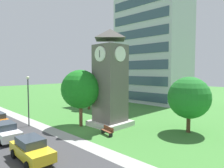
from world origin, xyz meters
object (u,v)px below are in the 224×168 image
object	(u,v)px
tree_near_tower	(89,87)
park_bench	(107,131)
tree_streetside	(189,98)
tree_by_building	(81,89)
parked_car_yellow	(31,149)
clock_tower	(110,83)
street_lamp	(28,95)
parked_car_white	(5,131)

from	to	relation	value
tree_near_tower	park_bench	bearing A→B (deg)	-31.49
tree_streetside	tree_near_tower	world-z (taller)	tree_streetside
tree_streetside	tree_by_building	size ratio (longest dim) A/B	0.89
tree_near_tower	parked_car_yellow	xyz separation A→B (m)	(12.79, -15.90, -3.02)
clock_tower	tree_streetside	xyz separation A→B (m)	(8.09, 4.07, -1.49)
street_lamp	tree_streetside	distance (m)	18.76
park_bench	tree_by_building	world-z (taller)	tree_by_building
park_bench	tree_by_building	xyz separation A→B (m)	(-4.77, 0.12, 4.08)
tree_streetside	tree_near_tower	distance (m)	18.30
tree_by_building	parked_car_white	bearing A→B (deg)	-98.63
tree_streetside	street_lamp	bearing A→B (deg)	-143.13
park_bench	street_lamp	world-z (taller)	street_lamp
clock_tower	parked_car_white	distance (m)	12.31
tree_near_tower	tree_by_building	bearing A→B (deg)	-44.16
street_lamp	parked_car_yellow	distance (m)	10.66
park_bench	parked_car_white	bearing A→B (deg)	-126.72
clock_tower	street_lamp	distance (m)	10.09
tree_by_building	parked_car_white	size ratio (longest dim) A/B	1.50
clock_tower	parked_car_yellow	size ratio (longest dim) A/B	2.56
tree_near_tower	parked_car_white	world-z (taller)	tree_near_tower
clock_tower	parked_car_yellow	xyz separation A→B (m)	(2.60, -11.01, -4.47)
parked_car_yellow	street_lamp	bearing A→B (deg)	158.08
clock_tower	park_bench	xyz separation A→B (m)	(2.41, -2.83, -4.87)
parked_car_white	parked_car_yellow	xyz separation A→B (m)	(6.20, -0.12, -0.00)
park_bench	tree_streetside	bearing A→B (deg)	50.51
parked_car_yellow	tree_near_tower	bearing A→B (deg)	128.81
street_lamp	clock_tower	bearing A→B (deg)	46.10
street_lamp	parked_car_yellow	size ratio (longest dim) A/B	1.33
parked_car_white	clock_tower	bearing A→B (deg)	71.67
tree_streetside	parked_car_yellow	world-z (taller)	tree_streetside
street_lamp	parked_car_white	world-z (taller)	street_lamp
parked_car_yellow	clock_tower	bearing A→B (deg)	103.27
clock_tower	parked_car_white	xyz separation A→B (m)	(-3.61, -10.89, -4.47)
clock_tower	park_bench	world-z (taller)	clock_tower
tree_streetside	tree_near_tower	size ratio (longest dim) A/B	1.14
clock_tower	tree_near_tower	xyz separation A→B (m)	(-10.19, 4.89, -1.45)
street_lamp	tree_streetside	xyz separation A→B (m)	(15.01, 11.26, 0.06)
street_lamp	parked_car_white	size ratio (longest dim) A/B	1.33
parked_car_white	tree_near_tower	bearing A→B (deg)	112.65
parked_car_white	tree_by_building	bearing A→B (deg)	81.37
street_lamp	tree_near_tower	distance (m)	12.51
tree_streetside	parked_car_yellow	bearing A→B (deg)	-110.02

